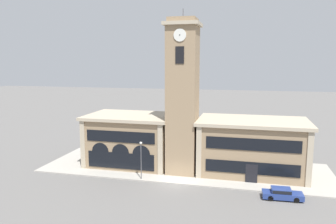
# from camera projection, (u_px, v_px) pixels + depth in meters

# --- Properties ---
(ground_plane) EXTENTS (300.00, 300.00, 0.00)m
(ground_plane) POSITION_uv_depth(u_px,v_px,m) (175.00, 184.00, 42.02)
(ground_plane) COLOR #605E5B
(sidewalk_kerb) EXTENTS (41.46, 13.28, 0.15)m
(sidewalk_kerb) POSITION_uv_depth(u_px,v_px,m) (185.00, 168.00, 48.39)
(sidewalk_kerb) COLOR #A39E93
(sidewalk_kerb) RESTS_ON ground_plane
(clock_tower) EXTENTS (4.71, 4.71, 22.53)m
(clock_tower) POSITION_uv_depth(u_px,v_px,m) (183.00, 98.00, 44.92)
(clock_tower) COLOR #937A5B
(clock_tower) RESTS_ON ground_plane
(town_hall_left_wing) EXTENTS (13.04, 9.30, 7.67)m
(town_hall_left_wing) POSITION_uv_depth(u_px,v_px,m) (131.00, 139.00, 50.12)
(town_hall_left_wing) COLOR #937A5B
(town_hall_left_wing) RESTS_ON ground_plane
(town_hall_right_wing) EXTENTS (15.13, 9.30, 7.63)m
(town_hall_right_wing) POSITION_uv_depth(u_px,v_px,m) (252.00, 146.00, 45.87)
(town_hall_right_wing) COLOR #937A5B
(town_hall_right_wing) RESTS_ON ground_plane
(parked_car_near) EXTENTS (4.55, 1.93, 1.30)m
(parked_car_near) POSITION_uv_depth(u_px,v_px,m) (282.00, 193.00, 37.37)
(parked_car_near) COLOR navy
(parked_car_near) RESTS_ON ground_plane
(street_lamp) EXTENTS (0.36, 0.36, 5.08)m
(street_lamp) POSITION_uv_depth(u_px,v_px,m) (141.00, 154.00, 43.09)
(street_lamp) COLOR #4C4C51
(street_lamp) RESTS_ON sidewalk_kerb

